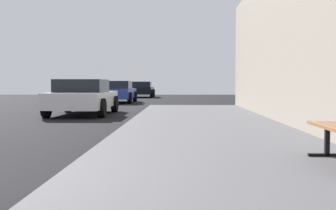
{
  "coord_description": "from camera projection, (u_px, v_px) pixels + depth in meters",
  "views": [
    {
      "loc": [
        3.33,
        -3.77,
        1.13
      ],
      "look_at": [
        3.12,
        4.18,
        0.73
      ],
      "focal_mm": 46.68,
      "sensor_mm": 36.0,
      "label": 1
    }
  ],
  "objects": [
    {
      "name": "car_white",
      "position": [
        83.0,
        97.0,
        15.71
      ],
      "size": [
        2.07,
        4.44,
        1.27
      ],
      "color": "white",
      "rests_on": "ground_plane"
    },
    {
      "name": "car_black",
      "position": [
        141.0,
        89.0,
        35.44
      ],
      "size": [
        2.07,
        4.0,
        1.27
      ],
      "color": "black",
      "rests_on": "ground_plane"
    },
    {
      "name": "sidewalk",
      "position": [
        257.0,
        204.0,
        3.8
      ],
      "size": [
        4.0,
        32.0,
        0.15
      ],
      "primitive_type": "cube",
      "color": "#5B5B60",
      "rests_on": "ground_plane"
    },
    {
      "name": "car_blue",
      "position": [
        117.0,
        92.0,
        25.5
      ],
      "size": [
        2.01,
        4.43,
        1.27
      ],
      "color": "#233899",
      "rests_on": "ground_plane"
    }
  ]
}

